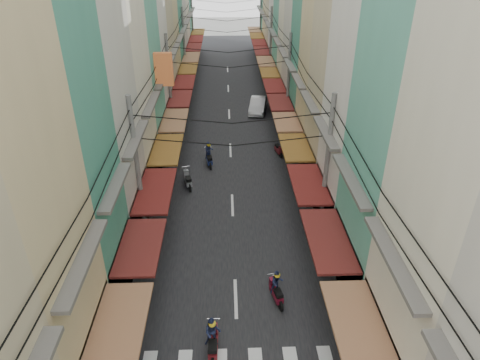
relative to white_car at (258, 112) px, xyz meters
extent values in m
plane|color=slate|center=(-2.79, -22.58, 0.00)|extent=(160.00, 160.00, 0.00)
cube|color=black|center=(-2.79, -2.58, 0.01)|extent=(10.00, 80.00, 0.02)
cube|color=slate|center=(-9.29, -2.58, 0.03)|extent=(3.00, 80.00, 0.06)
cube|color=slate|center=(3.71, -2.58, 0.03)|extent=(3.00, 80.00, 0.06)
cube|color=black|center=(-8.39, -28.85, 1.60)|extent=(1.20, 4.52, 3.20)
cube|color=#8F5F41|center=(-6.89, -28.85, 3.00)|extent=(1.80, 4.33, 0.12)
cube|color=#595651|center=(-7.54, -28.85, 6.00)|extent=(0.50, 4.23, 0.15)
cube|color=#3B836B|center=(-10.79, -24.34, 9.62)|extent=(6.00, 4.30, 19.25)
cube|color=black|center=(-8.39, -24.34, 1.60)|extent=(1.20, 4.13, 3.20)
cube|color=#5D1D1A|center=(-6.89, -24.34, 3.00)|extent=(1.80, 3.96, 0.12)
cube|color=#595651|center=(-7.54, -24.34, 6.00)|extent=(0.50, 3.87, 0.15)
cube|color=#B7B3A7|center=(-10.79, -19.62, 10.47)|extent=(6.00, 5.14, 20.93)
cube|color=black|center=(-8.39, -19.62, 1.60)|extent=(1.20, 4.94, 3.20)
cube|color=maroon|center=(-6.89, -19.62, 3.00)|extent=(1.80, 4.73, 0.12)
cube|color=#595651|center=(-7.54, -19.62, 6.00)|extent=(0.50, 4.63, 0.15)
cube|color=beige|center=(-10.79, -14.58, 8.72)|extent=(6.00, 4.95, 17.43)
cube|color=black|center=(-8.39, -14.58, 1.60)|extent=(1.20, 4.75, 3.20)
cube|color=brown|center=(-6.89, -14.58, 3.00)|extent=(1.80, 4.56, 0.12)
cube|color=#595651|center=(-7.54, -14.58, 6.00)|extent=(0.50, 4.46, 0.15)
cube|color=#54A38A|center=(-10.79, -9.60, 8.16)|extent=(6.00, 4.99, 16.32)
cube|color=black|center=(-8.39, -9.60, 1.60)|extent=(1.20, 4.80, 3.20)
cube|color=#8F5F41|center=(-6.89, -9.60, 3.00)|extent=(1.80, 4.60, 0.12)
cube|color=#595651|center=(-7.54, -9.60, 6.00)|extent=(0.50, 4.50, 0.15)
cube|color=black|center=(-8.39, -4.78, 1.60)|extent=(1.20, 4.46, 3.20)
cube|color=#5D1D1A|center=(-6.89, -4.78, 3.00)|extent=(1.80, 4.27, 0.12)
cube|color=#595651|center=(-7.54, -4.78, 6.00)|extent=(0.50, 4.18, 0.15)
cube|color=black|center=(-8.39, -0.01, 1.60)|extent=(1.20, 4.70, 3.20)
cube|color=maroon|center=(-6.89, -0.01, 3.00)|extent=(1.80, 4.50, 0.12)
cube|color=#595651|center=(-7.54, -0.01, 6.00)|extent=(0.50, 4.40, 0.15)
cube|color=tan|center=(-10.79, 4.69, 9.22)|extent=(6.00, 4.52, 18.44)
cube|color=black|center=(-8.39, 4.69, 1.60)|extent=(1.20, 4.34, 3.20)
cube|color=brown|center=(-6.89, 4.69, 3.00)|extent=(1.80, 4.16, 0.12)
cube|color=#595651|center=(-7.54, 4.69, 6.00)|extent=(0.50, 4.07, 0.15)
cube|color=black|center=(-8.39, 9.55, 1.60)|extent=(1.20, 4.99, 3.20)
cube|color=#8F5F41|center=(-6.89, 9.55, 3.00)|extent=(1.80, 4.78, 0.12)
cube|color=#595651|center=(-7.54, 9.55, 6.00)|extent=(0.50, 4.68, 0.15)
cube|color=black|center=(-8.39, 14.62, 1.60)|extent=(1.20, 4.74, 3.20)
cube|color=#5D1D1A|center=(-6.89, 14.62, 3.00)|extent=(1.80, 4.55, 0.12)
cube|color=#595651|center=(-7.54, 14.62, 6.00)|extent=(0.50, 4.45, 0.15)
cube|color=black|center=(-8.39, 19.57, 1.60)|extent=(1.20, 4.76, 3.20)
cube|color=maroon|center=(-6.89, 19.57, 3.00)|extent=(1.80, 4.56, 0.12)
cube|color=#595651|center=(-7.54, 19.57, 6.00)|extent=(0.50, 4.46, 0.15)
cube|color=black|center=(-8.39, 24.57, 1.60)|extent=(1.20, 4.84, 3.20)
cube|color=brown|center=(-6.89, 24.57, 3.00)|extent=(1.80, 4.64, 0.12)
cube|color=#595651|center=(-7.54, 24.57, 6.00)|extent=(0.50, 4.54, 0.15)
cube|color=#522812|center=(-7.19, -10.58, 7.00)|extent=(1.20, 0.40, 2.20)
cube|color=black|center=(2.81, -29.13, 1.60)|extent=(1.20, 4.78, 3.20)
cube|color=#8F5F41|center=(1.31, -29.13, 3.00)|extent=(1.80, 4.58, 0.12)
cube|color=#595651|center=(1.96, -29.13, 6.00)|extent=(0.50, 4.48, 0.15)
cube|color=#54A38A|center=(5.21, -24.13, 7.54)|extent=(6.00, 5.03, 15.08)
cube|color=black|center=(2.81, -24.13, 1.60)|extent=(1.20, 4.83, 3.20)
cube|color=#5D1D1A|center=(1.31, -24.13, 3.00)|extent=(1.80, 4.63, 0.12)
cube|color=#595651|center=(1.96, -24.13, 6.00)|extent=(0.50, 4.53, 0.15)
cube|color=silver|center=(5.21, -19.22, 10.83)|extent=(6.00, 4.79, 21.66)
cube|color=black|center=(2.81, -19.22, 1.60)|extent=(1.20, 4.60, 3.20)
cube|color=maroon|center=(1.31, -19.22, 3.00)|extent=(1.80, 4.41, 0.12)
cube|color=#595651|center=(1.96, -19.22, 6.00)|extent=(0.50, 4.31, 0.15)
cube|color=tan|center=(5.21, -14.56, 10.37)|extent=(6.00, 4.52, 20.74)
cube|color=black|center=(2.81, -14.56, 1.60)|extent=(1.20, 4.34, 3.20)
cube|color=brown|center=(1.31, -14.56, 3.00)|extent=(1.80, 4.16, 0.12)
cube|color=#595651|center=(1.96, -14.56, 6.00)|extent=(0.50, 4.07, 0.15)
cube|color=tan|center=(5.21, -10.24, 7.06)|extent=(6.00, 4.12, 14.13)
cube|color=black|center=(2.81, -10.24, 1.60)|extent=(1.20, 3.96, 3.20)
cube|color=#8F5F41|center=(1.31, -10.24, 3.00)|extent=(1.80, 3.79, 0.12)
cube|color=#595651|center=(1.96, -10.24, 6.00)|extent=(0.50, 3.71, 0.15)
cube|color=#3B836B|center=(5.21, -5.97, 8.84)|extent=(6.00, 4.40, 17.68)
cube|color=black|center=(2.81, -5.97, 1.60)|extent=(1.20, 4.23, 3.20)
cube|color=#5D1D1A|center=(1.31, -5.97, 3.00)|extent=(1.80, 4.05, 0.12)
cube|color=#595651|center=(1.96, -5.97, 6.00)|extent=(0.50, 3.96, 0.15)
cube|color=black|center=(2.81, -1.45, 1.60)|extent=(1.20, 4.45, 3.20)
cube|color=maroon|center=(1.31, -1.45, 3.00)|extent=(1.80, 4.26, 0.12)
cube|color=#595651|center=(1.96, -1.45, 6.00)|extent=(0.50, 4.17, 0.15)
cube|color=black|center=(2.81, 2.87, 1.60)|extent=(1.20, 3.84, 3.20)
cube|color=brown|center=(1.31, 2.87, 3.00)|extent=(1.80, 3.68, 0.12)
cube|color=#595651|center=(1.96, 2.87, 6.00)|extent=(0.50, 3.60, 0.15)
cube|color=black|center=(2.81, 7.37, 1.60)|extent=(1.20, 4.81, 3.20)
cube|color=#8F5F41|center=(1.31, 7.37, 3.00)|extent=(1.80, 4.61, 0.12)
cube|color=#595651|center=(1.96, 7.37, 6.00)|extent=(0.50, 4.51, 0.15)
cube|color=black|center=(2.81, 12.38, 1.60)|extent=(1.20, 4.80, 3.20)
cube|color=#5D1D1A|center=(1.31, 12.38, 3.00)|extent=(1.80, 4.60, 0.12)
cube|color=#595651|center=(1.96, 12.38, 6.00)|extent=(0.50, 4.50, 0.15)
cube|color=black|center=(2.81, 17.04, 1.60)|extent=(1.20, 4.15, 3.20)
cube|color=maroon|center=(1.31, 17.04, 3.00)|extent=(1.80, 3.97, 0.12)
cube|color=#595651|center=(1.96, 17.04, 6.00)|extent=(0.50, 3.89, 0.15)
cube|color=black|center=(2.81, 21.36, 1.60)|extent=(1.20, 4.16, 3.20)
cube|color=brown|center=(1.31, 21.36, 3.00)|extent=(1.80, 3.99, 0.12)
cube|color=#595651|center=(1.96, 21.36, 6.00)|extent=(0.50, 3.90, 0.15)
cube|color=black|center=(2.81, 25.97, 1.60)|extent=(1.20, 4.68, 3.20)
cube|color=#8F5F41|center=(1.31, 25.97, 3.00)|extent=(1.80, 4.49, 0.12)
cube|color=#595651|center=(1.96, 25.97, 6.00)|extent=(0.50, 4.39, 0.15)
cylinder|color=slate|center=(-7.69, -19.58, 4.10)|extent=(0.26, 0.26, 8.20)
cylinder|color=slate|center=(2.11, -19.58, 4.10)|extent=(0.26, 0.26, 8.20)
cylinder|color=slate|center=(-7.69, -4.58, 4.10)|extent=(0.26, 0.26, 8.20)
cylinder|color=slate|center=(2.11, -4.58, 4.10)|extent=(0.26, 0.26, 8.20)
cylinder|color=slate|center=(-7.69, 10.42, 4.10)|extent=(0.26, 0.26, 8.20)
cylinder|color=slate|center=(2.11, 10.42, 4.10)|extent=(0.26, 0.26, 8.20)
cylinder|color=slate|center=(-7.69, 25.42, 4.10)|extent=(0.26, 0.26, 8.20)
cylinder|color=slate|center=(2.11, 25.42, 4.10)|extent=(0.26, 0.26, 8.20)
imported|color=silver|center=(0.00, 0.00, 0.00)|extent=(5.01, 2.66, 1.68)
imported|color=black|center=(3.75, -23.49, 0.00)|extent=(1.53, 1.07, 0.99)
cylinder|color=black|center=(-3.76, -26.89, 0.28)|extent=(0.11, 0.55, 0.55)
cube|color=maroon|center=(-3.76, -27.58, 0.45)|extent=(0.36, 1.22, 0.30)
cube|color=black|center=(-3.76, -27.84, 0.76)|extent=(0.34, 0.58, 0.19)
cube|color=maroon|center=(-3.76, -26.99, 0.69)|extent=(0.32, 0.30, 0.58)
imported|color=#1C2241|center=(-3.76, -27.58, 0.58)|extent=(0.56, 0.40, 1.41)
sphere|color=yellow|center=(-3.76, -27.58, 1.65)|extent=(0.30, 0.30, 0.30)
cylinder|color=black|center=(-0.93, -24.15, 0.25)|extent=(0.09, 0.49, 0.49)
cylinder|color=black|center=(-0.93, -25.38, 0.25)|extent=(0.09, 0.49, 0.49)
cube|color=maroon|center=(-0.93, -24.76, 0.40)|extent=(0.32, 1.09, 0.27)
cube|color=black|center=(-0.93, -25.00, 0.68)|extent=(0.30, 0.52, 0.17)
cube|color=maroon|center=(-0.93, -24.24, 0.62)|extent=(0.28, 0.27, 0.52)
imported|color=#1C2241|center=(-0.93, -24.76, 0.52)|extent=(0.50, 0.35, 1.26)
sphere|color=yellow|center=(-0.93, -24.76, 1.47)|extent=(0.27, 0.27, 0.27)
cylinder|color=black|center=(-4.37, -10.42, 0.27)|extent=(0.10, 0.54, 0.54)
cylinder|color=black|center=(-4.37, -11.75, 0.27)|extent=(0.10, 0.54, 0.54)
cube|color=navy|center=(-4.37, -11.09, 0.43)|extent=(0.35, 1.18, 0.29)
cube|color=black|center=(-4.37, -11.34, 0.74)|extent=(0.33, 0.57, 0.19)
cube|color=navy|center=(-4.37, -10.52, 0.67)|extent=(0.31, 0.29, 0.57)
imported|color=#1C2241|center=(-4.37, -11.09, 0.57)|extent=(0.54, 0.38, 1.36)
sphere|color=yellow|center=(-4.37, -11.09, 1.60)|extent=(0.29, 0.29, 0.29)
cylinder|color=black|center=(0.90, -8.88, 0.24)|extent=(0.09, 0.47, 0.47)
cylinder|color=black|center=(0.90, -10.07, 0.24)|extent=(0.09, 0.47, 0.47)
cube|color=maroon|center=(0.90, -9.47, 0.38)|extent=(0.31, 1.05, 0.26)
cube|color=black|center=(0.90, -9.70, 0.66)|extent=(0.29, 0.50, 0.16)
cube|color=maroon|center=(0.90, -8.97, 0.59)|extent=(0.27, 0.26, 0.50)
cylinder|color=black|center=(-5.72, -13.49, 0.27)|extent=(0.10, 0.55, 0.55)
cylinder|color=black|center=(-5.72, -14.86, 0.27)|extent=(0.10, 0.55, 0.55)
cube|color=gray|center=(-5.72, -14.17, 0.44)|extent=(0.36, 1.21, 0.29)
cube|color=black|center=(-5.72, -14.44, 0.76)|extent=(0.34, 0.58, 0.19)
cube|color=gray|center=(-5.72, -13.60, 0.68)|extent=(0.31, 0.29, 0.58)
cylinder|color=black|center=(3.42, -28.33, 0.26)|extent=(0.10, 0.53, 0.53)
cube|color=gray|center=(3.42, -28.43, 0.66)|extent=(0.30, 0.28, 0.56)
cylinder|color=black|center=(3.75, -27.36, 0.26)|extent=(0.10, 0.51, 0.51)
cube|color=maroon|center=(3.75, -28.00, 0.41)|extent=(0.33, 1.13, 0.28)
cube|color=black|center=(3.75, -28.24, 0.71)|extent=(0.32, 0.54, 0.18)
cube|color=maroon|center=(3.75, -27.46, 0.64)|extent=(0.30, 0.28, 0.54)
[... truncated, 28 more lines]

